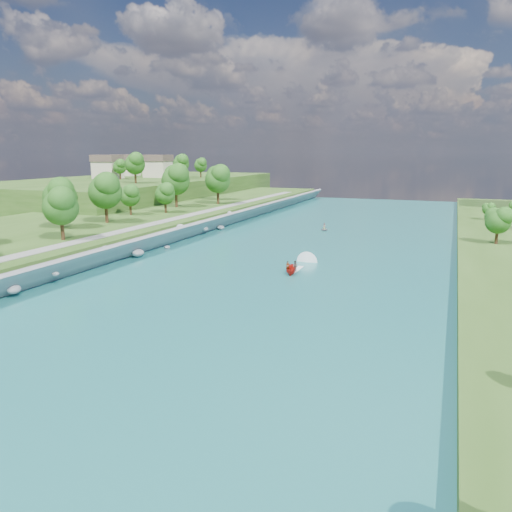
% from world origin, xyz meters
% --- Properties ---
extents(ground, '(260.00, 260.00, 0.00)m').
position_xyz_m(ground, '(0.00, 0.00, 0.00)').
color(ground, '#2D5119').
rests_on(ground, ground).
extents(river_water, '(55.00, 240.00, 0.10)m').
position_xyz_m(river_water, '(0.00, 20.00, 0.05)').
color(river_water, '#1A6365').
rests_on(river_water, ground).
extents(berm_west, '(45.00, 240.00, 3.50)m').
position_xyz_m(berm_west, '(-50.00, 20.00, 1.75)').
color(berm_west, '#2D5119').
rests_on(berm_west, ground).
extents(ridge_west, '(60.00, 120.00, 9.00)m').
position_xyz_m(ridge_west, '(-82.50, 95.00, 4.50)').
color(ridge_west, '#2D5119').
rests_on(ridge_west, ground).
extents(riprap_bank, '(4.45, 236.00, 4.13)m').
position_xyz_m(riprap_bank, '(-25.84, 18.99, 1.79)').
color(riprap_bank, slate).
rests_on(riprap_bank, ground).
extents(riverside_path, '(3.00, 200.00, 0.10)m').
position_xyz_m(riverside_path, '(-32.50, 20.00, 3.55)').
color(riverside_path, gray).
rests_on(riverside_path, berm_west).
extents(ridge_houses, '(29.50, 29.50, 8.40)m').
position_xyz_m(ridge_houses, '(-88.67, 100.00, 13.31)').
color(ridge_houses, beige).
rests_on(ridge_houses, ridge_west).
extents(trees_west, '(17.08, 154.79, 13.86)m').
position_xyz_m(trees_west, '(-42.34, 13.25, 9.36)').
color(trees_west, '#234C14').
rests_on(trees_west, berm_west).
extents(trees_ridge, '(24.57, 44.63, 10.90)m').
position_xyz_m(trees_ridge, '(-67.40, 86.61, 13.92)').
color(trees_ridge, '#234C14').
rests_on(trees_ridge, ridge_west).
extents(motorboat, '(3.60, 18.72, 2.02)m').
position_xyz_m(motorboat, '(3.80, 12.16, 0.69)').
color(motorboat, '#B0160E').
rests_on(motorboat, river_water).
extents(raft, '(2.58, 3.24, 1.69)m').
position_xyz_m(raft, '(-1.96, 54.19, 0.48)').
color(raft, gray).
rests_on(raft, river_water).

